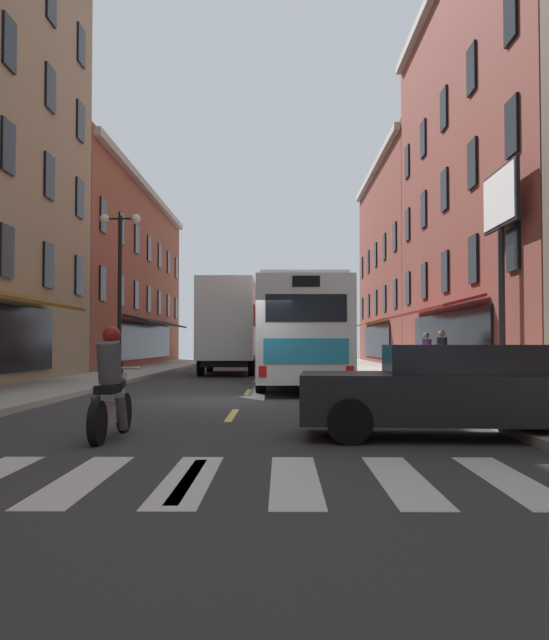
{
  "coord_description": "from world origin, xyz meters",
  "views": [
    {
      "loc": [
        0.96,
        -17.28,
        1.4
      ],
      "look_at": [
        0.75,
        5.01,
        2.15
      ],
      "focal_mm": 39.42,
      "sensor_mm": 36.0,
      "label": 1
    }
  ],
  "objects_px": {
    "transit_bus": "(298,333)",
    "sedan_near": "(464,390)",
    "sedan_mid": "(240,355)",
    "pedestrian_mid": "(427,355)",
    "box_truck": "(229,328)",
    "street_lamp_twin": "(120,288)",
    "billboard_sign": "(501,222)",
    "motorcycle_rider": "(111,391)",
    "pedestrian_far": "(442,355)"
  },
  "relations": [
    {
      "from": "sedan_mid",
      "to": "motorcycle_rider",
      "type": "bearing_deg",
      "value": -89.85
    },
    {
      "from": "pedestrian_far",
      "to": "billboard_sign",
      "type": "bearing_deg",
      "value": -41.14
    },
    {
      "from": "box_truck",
      "to": "pedestrian_mid",
      "type": "distance_m",
      "value": 10.2
    },
    {
      "from": "transit_bus",
      "to": "street_lamp_twin",
      "type": "distance_m",
      "value": 6.44
    },
    {
      "from": "billboard_sign",
      "to": "motorcycle_rider",
      "type": "bearing_deg",
      "value": -133.64
    },
    {
      "from": "pedestrian_mid",
      "to": "street_lamp_twin",
      "type": "xyz_separation_m",
      "value": [
        -10.88,
        -1.11,
        2.34
      ]
    },
    {
      "from": "box_truck",
      "to": "sedan_mid",
      "type": "distance_m",
      "value": 12.02
    },
    {
      "from": "box_truck",
      "to": "motorcycle_rider",
      "type": "distance_m",
      "value": 21.78
    },
    {
      "from": "sedan_mid",
      "to": "motorcycle_rider",
      "type": "height_order",
      "value": "motorcycle_rider"
    },
    {
      "from": "box_truck",
      "to": "sedan_mid",
      "type": "height_order",
      "value": "box_truck"
    },
    {
      "from": "transit_bus",
      "to": "motorcycle_rider",
      "type": "xyz_separation_m",
      "value": [
        -3.06,
        -13.01,
        -1.04
      ]
    },
    {
      "from": "sedan_near",
      "to": "pedestrian_far",
      "type": "height_order",
      "value": "pedestrian_far"
    },
    {
      "from": "motorcycle_rider",
      "to": "pedestrian_far",
      "type": "distance_m",
      "value": 15.88
    },
    {
      "from": "box_truck",
      "to": "pedestrian_mid",
      "type": "bearing_deg",
      "value": -40.95
    },
    {
      "from": "sedan_mid",
      "to": "motorcycle_rider",
      "type": "relative_size",
      "value": 2.06
    },
    {
      "from": "motorcycle_rider",
      "to": "pedestrian_far",
      "type": "bearing_deg",
      "value": 59.69
    },
    {
      "from": "street_lamp_twin",
      "to": "pedestrian_mid",
      "type": "bearing_deg",
      "value": 5.84
    },
    {
      "from": "transit_bus",
      "to": "sedan_mid",
      "type": "xyz_separation_m",
      "value": [
        -3.14,
        20.65,
        -1.06
      ]
    },
    {
      "from": "pedestrian_mid",
      "to": "street_lamp_twin",
      "type": "height_order",
      "value": "street_lamp_twin"
    },
    {
      "from": "sedan_mid",
      "to": "pedestrian_mid",
      "type": "distance_m",
      "value": 20.17
    },
    {
      "from": "billboard_sign",
      "to": "street_lamp_twin",
      "type": "bearing_deg",
      "value": 157.06
    },
    {
      "from": "transit_bus",
      "to": "box_truck",
      "type": "xyz_separation_m",
      "value": [
        -2.94,
        8.72,
        0.38
      ]
    },
    {
      "from": "billboard_sign",
      "to": "street_lamp_twin",
      "type": "relative_size",
      "value": 1.06
    },
    {
      "from": "billboard_sign",
      "to": "motorcycle_rider",
      "type": "distance_m",
      "value": 13.11
    },
    {
      "from": "box_truck",
      "to": "sedan_mid",
      "type": "xyz_separation_m",
      "value": [
        -0.2,
        11.93,
        -1.45
      ]
    },
    {
      "from": "billboard_sign",
      "to": "sedan_near",
      "type": "xyz_separation_m",
      "value": [
        -3.36,
        -8.82,
        -4.06
      ]
    },
    {
      "from": "box_truck",
      "to": "motorcycle_rider",
      "type": "relative_size",
      "value": 3.6
    },
    {
      "from": "billboard_sign",
      "to": "sedan_mid",
      "type": "distance_m",
      "value": 26.45
    },
    {
      "from": "transit_bus",
      "to": "pedestrian_mid",
      "type": "xyz_separation_m",
      "value": [
        4.71,
        2.08,
        -0.75
      ]
    },
    {
      "from": "pedestrian_mid",
      "to": "street_lamp_twin",
      "type": "bearing_deg",
      "value": -25.49
    },
    {
      "from": "box_truck",
      "to": "pedestrian_mid",
      "type": "height_order",
      "value": "box_truck"
    },
    {
      "from": "billboard_sign",
      "to": "transit_bus",
      "type": "xyz_separation_m",
      "value": [
        -5.54,
        3.99,
        -3.03
      ]
    },
    {
      "from": "box_truck",
      "to": "pedestrian_far",
      "type": "height_order",
      "value": "box_truck"
    },
    {
      "from": "pedestrian_mid",
      "to": "transit_bus",
      "type": "bearing_deg",
      "value": -7.52
    },
    {
      "from": "transit_bus",
      "to": "motorcycle_rider",
      "type": "relative_size",
      "value": 5.5
    },
    {
      "from": "motorcycle_rider",
      "to": "sedan_mid",
      "type": "bearing_deg",
      "value": 90.15
    },
    {
      "from": "pedestrian_mid",
      "to": "street_lamp_twin",
      "type": "distance_m",
      "value": 11.19
    },
    {
      "from": "billboard_sign",
      "to": "street_lamp_twin",
      "type": "xyz_separation_m",
      "value": [
        -11.71,
        4.96,
        -1.45
      ]
    },
    {
      "from": "motorcycle_rider",
      "to": "billboard_sign",
      "type": "bearing_deg",
      "value": 46.36
    },
    {
      "from": "box_truck",
      "to": "motorcycle_rider",
      "type": "xyz_separation_m",
      "value": [
        -0.12,
        -21.73,
        -1.42
      ]
    },
    {
      "from": "sedan_near",
      "to": "pedestrian_mid",
      "type": "xyz_separation_m",
      "value": [
        2.53,
        14.89,
        0.28
      ]
    },
    {
      "from": "transit_bus",
      "to": "sedan_near",
      "type": "relative_size",
      "value": 2.34
    },
    {
      "from": "sedan_near",
      "to": "street_lamp_twin",
      "type": "xyz_separation_m",
      "value": [
        -8.35,
        13.77,
        2.62
      ]
    },
    {
      "from": "sedan_near",
      "to": "motorcycle_rider",
      "type": "xyz_separation_m",
      "value": [
        -5.24,
        -0.2,
        -0.01
      ]
    },
    {
      "from": "transit_bus",
      "to": "pedestrian_mid",
      "type": "distance_m",
      "value": 5.21
    },
    {
      "from": "sedan_mid",
      "to": "pedestrian_far",
      "type": "height_order",
      "value": "pedestrian_far"
    },
    {
      "from": "transit_bus",
      "to": "sedan_near",
      "type": "bearing_deg",
      "value": -80.34
    },
    {
      "from": "billboard_sign",
      "to": "pedestrian_far",
      "type": "bearing_deg",
      "value": 97.09
    },
    {
      "from": "sedan_mid",
      "to": "motorcycle_rider",
      "type": "xyz_separation_m",
      "value": [
        0.09,
        -33.66,
        0.03
      ]
    },
    {
      "from": "transit_bus",
      "to": "box_truck",
      "type": "height_order",
      "value": "box_truck"
    }
  ]
}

